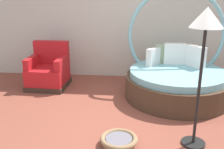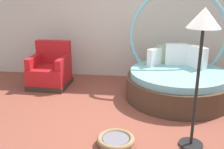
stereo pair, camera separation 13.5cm
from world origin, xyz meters
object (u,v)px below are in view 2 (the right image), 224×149
(red_armchair, at_px, (50,71))
(pet_basket, at_px, (116,141))
(round_daybed, at_px, (178,77))
(floor_lamp, at_px, (203,32))

(red_armchair, bearing_deg, pet_basket, -52.57)
(round_daybed, distance_m, floor_lamp, 2.06)
(pet_basket, height_order, floor_lamp, floor_lamp)
(round_daybed, relative_size, red_armchair, 2.21)
(pet_basket, xyz_separation_m, floor_lamp, (1.01, 0.12, 1.46))
(round_daybed, relative_size, floor_lamp, 1.14)
(pet_basket, bearing_deg, round_daybed, 61.46)
(round_daybed, bearing_deg, floor_lamp, -89.79)
(round_daybed, xyz_separation_m, red_armchair, (-2.65, 0.31, -0.06))
(pet_basket, distance_m, floor_lamp, 1.78)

